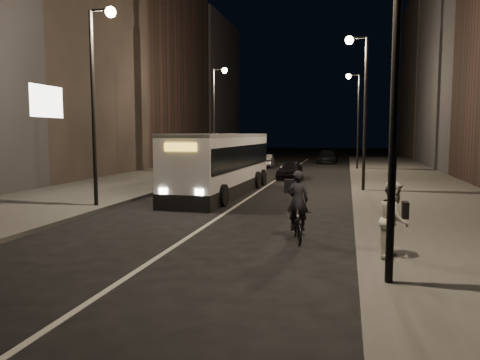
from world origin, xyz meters
The scene contains 15 objects.
ground centered at (0.00, 0.00, 0.00)m, with size 180.00×180.00×0.00m, color black.
sidewalk_right centered at (8.50, 14.00, 0.08)m, with size 7.00×70.00×0.16m, color #3B3C39.
sidewalk_left centered at (-8.50, 14.00, 0.08)m, with size 7.00×70.00×0.16m, color #3B3C39.
building_row_left centered at (-16.00, 28.50, 11.00)m, with size 8.00×61.00×22.00m, color black.
streetlight_right_near centered at (5.33, -4.00, 5.36)m, with size 1.20×0.44×8.12m.
streetlight_right_mid centered at (5.33, 12.00, 5.36)m, with size 1.20×0.44×8.12m.
streetlight_right_far centered at (5.33, 28.00, 5.36)m, with size 1.20×0.44×8.12m.
streetlight_left_near centered at (-5.33, 4.00, 5.36)m, with size 1.20×0.44×8.12m.
streetlight_left_far centered at (-5.33, 22.00, 5.36)m, with size 1.20×0.44×8.12m.
city_bus centered at (-1.68, 9.97, 1.73)m, with size 3.01×11.84×3.17m.
cyclist_on_bicycle centered at (3.33, -0.03, 0.70)m, with size 1.01×1.93×2.12m.
pedestrian_woman centered at (5.86, -1.94, 1.10)m, with size 0.91×0.71×1.88m, color beige.
car_near centered at (0.80, 19.12, 0.64)m, with size 1.52×3.78×1.29m, color black.
car_mid centered at (-2.70, 29.52, 0.62)m, with size 1.30×3.74×1.23m, color #3F3E41.
car_far centered at (2.69, 37.41, 0.71)m, with size 1.98×4.86×1.41m, color black.
Camera 1 is at (4.71, -13.74, 3.19)m, focal length 35.00 mm.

